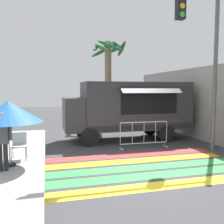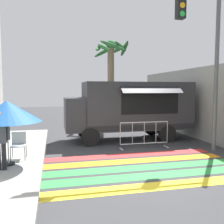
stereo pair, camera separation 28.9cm
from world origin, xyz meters
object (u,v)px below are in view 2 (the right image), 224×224
(barricade_front, at_px, (144,135))
(palm_tree, at_px, (111,68))
(patio_umbrella, at_px, (7,112))
(folding_chair, at_px, (19,143))
(traffic_signal_pole, at_px, (196,38))
(food_truck, at_px, (127,107))
(vendor_person, at_px, (0,137))

(barricade_front, xyz_separation_m, palm_tree, (-0.00, 6.06, 3.25))
(patio_umbrella, bearing_deg, palm_tree, 56.74)
(patio_umbrella, relative_size, folding_chair, 2.31)
(traffic_signal_pole, bearing_deg, food_truck, 122.99)
(palm_tree, bearing_deg, vendor_person, -122.32)
(traffic_signal_pole, bearing_deg, palm_tree, 103.01)
(folding_chair, relative_size, palm_tree, 0.16)
(food_truck, xyz_separation_m, patio_umbrella, (-4.85, -3.43, 0.18))
(food_truck, xyz_separation_m, barricade_front, (0.20, -1.79, -1.04))
(patio_umbrella, xyz_separation_m, barricade_front, (5.05, 1.64, -1.22))
(patio_umbrella, bearing_deg, food_truck, 35.28)
(traffic_signal_pole, bearing_deg, folding_chair, 178.82)
(traffic_signal_pole, xyz_separation_m, vendor_person, (-6.81, -1.06, -3.31))
(food_truck, height_order, vendor_person, food_truck)
(folding_chair, bearing_deg, patio_umbrella, -125.39)
(barricade_front, bearing_deg, folding_chair, -169.27)
(patio_umbrella, relative_size, palm_tree, 0.37)
(traffic_signal_pole, distance_m, palm_tree, 7.32)
(patio_umbrella, distance_m, folding_chair, 1.35)
(food_truck, xyz_separation_m, folding_chair, (-4.63, -2.71, -0.94))
(traffic_signal_pole, bearing_deg, barricade_front, 147.34)
(patio_umbrella, height_order, palm_tree, palm_tree)
(patio_umbrella, bearing_deg, vendor_person, -104.15)
(barricade_front, bearing_deg, food_truck, 96.53)
(food_truck, bearing_deg, traffic_signal_pole, -57.01)
(barricade_front, bearing_deg, palm_tree, 90.03)
(traffic_signal_pole, bearing_deg, patio_umbrella, -174.98)
(food_truck, height_order, barricade_front, food_truck)
(patio_umbrella, xyz_separation_m, folding_chair, (0.21, 0.72, -1.12))
(palm_tree, bearing_deg, food_truck, -92.70)
(food_truck, relative_size, barricade_front, 2.84)
(food_truck, relative_size, traffic_signal_pole, 0.92)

